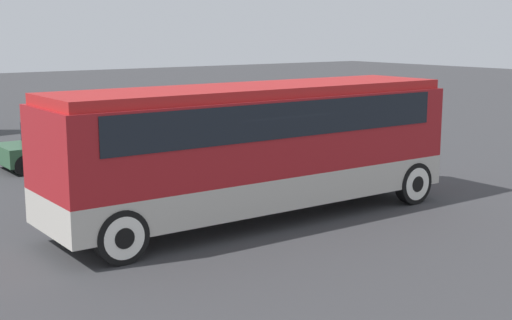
% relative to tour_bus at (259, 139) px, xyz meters
% --- Properties ---
extents(ground_plane, '(120.00, 120.00, 0.00)m').
position_rel_tour_bus_xyz_m(ground_plane, '(-0.10, 0.00, -1.86)').
color(ground_plane, '#38383A').
extents(tour_bus, '(9.85, 2.55, 3.09)m').
position_rel_tour_bus_xyz_m(tour_bus, '(0.00, 0.00, 0.00)').
color(tour_bus, '#B7B2A8').
rests_on(tour_bus, ground_plane).
extents(parked_car_near, '(4.58, 1.94, 1.41)m').
position_rel_tour_bus_xyz_m(parked_car_near, '(-1.01, 8.93, -1.16)').
color(parked_car_near, '#2D5638').
rests_on(parked_car_near, ground_plane).
extents(parked_car_mid, '(4.40, 1.92, 1.38)m').
position_rel_tour_bus_xyz_m(parked_car_mid, '(2.96, 4.78, -1.16)').
color(parked_car_mid, maroon).
rests_on(parked_car_mid, ground_plane).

